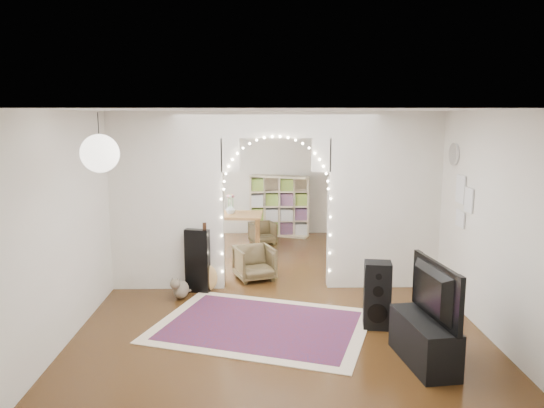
{
  "coord_description": "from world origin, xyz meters",
  "views": [
    {
      "loc": [
        -0.23,
        -7.95,
        2.65
      ],
      "look_at": [
        -0.05,
        0.3,
        1.25
      ],
      "focal_mm": 35.0,
      "sensor_mm": 36.0,
      "label": 1
    }
  ],
  "objects_px": {
    "dining_chair_left": "(255,263)",
    "dining_chair_right": "(263,233)",
    "dining_table": "(231,218)",
    "media_console": "(424,341)",
    "floor_speaker": "(377,295)",
    "acoustic_guitar": "(205,267)",
    "bookcase": "(279,206)"
  },
  "relations": [
    {
      "from": "dining_chair_left",
      "to": "dining_chair_right",
      "type": "relative_size",
      "value": 1.2
    },
    {
      "from": "dining_chair_right",
      "to": "dining_chair_left",
      "type": "bearing_deg",
      "value": -111.97
    },
    {
      "from": "floor_speaker",
      "to": "media_console",
      "type": "xyz_separation_m",
      "value": [
        0.3,
        -0.99,
        -0.17
      ]
    },
    {
      "from": "acoustic_guitar",
      "to": "dining_chair_right",
      "type": "bearing_deg",
      "value": 67.74
    },
    {
      "from": "acoustic_guitar",
      "to": "floor_speaker",
      "type": "distance_m",
      "value": 2.68
    },
    {
      "from": "bookcase",
      "to": "floor_speaker",
      "type": "bearing_deg",
      "value": -57.93
    },
    {
      "from": "acoustic_guitar",
      "to": "dining_table",
      "type": "xyz_separation_m",
      "value": [
        0.25,
        2.35,
        0.29
      ]
    },
    {
      "from": "floor_speaker",
      "to": "dining_chair_left",
      "type": "bearing_deg",
      "value": 136.2
    },
    {
      "from": "floor_speaker",
      "to": "dining_table",
      "type": "distance_m",
      "value": 4.27
    },
    {
      "from": "floor_speaker",
      "to": "bookcase",
      "type": "height_order",
      "value": "bookcase"
    },
    {
      "from": "dining_chair_left",
      "to": "dining_chair_right",
      "type": "bearing_deg",
      "value": 66.84
    },
    {
      "from": "bookcase",
      "to": "dining_chair_left",
      "type": "bearing_deg",
      "value": -78.57
    },
    {
      "from": "media_console",
      "to": "dining_table",
      "type": "relative_size",
      "value": 0.8
    },
    {
      "from": "floor_speaker",
      "to": "dining_chair_right",
      "type": "bearing_deg",
      "value": 116.16
    },
    {
      "from": "bookcase",
      "to": "dining_chair_left",
      "type": "xyz_separation_m",
      "value": [
        -0.5,
        -3.15,
        -0.39
      ]
    },
    {
      "from": "floor_speaker",
      "to": "dining_chair_left",
      "type": "relative_size",
      "value": 1.41
    },
    {
      "from": "floor_speaker",
      "to": "dining_chair_left",
      "type": "xyz_separation_m",
      "value": [
        -1.55,
        1.99,
        -0.15
      ]
    },
    {
      "from": "bookcase",
      "to": "dining_chair_left",
      "type": "distance_m",
      "value": 3.21
    },
    {
      "from": "acoustic_guitar",
      "to": "dining_table",
      "type": "height_order",
      "value": "acoustic_guitar"
    },
    {
      "from": "floor_speaker",
      "to": "media_console",
      "type": "distance_m",
      "value": 1.04
    },
    {
      "from": "floor_speaker",
      "to": "dining_table",
      "type": "height_order",
      "value": "floor_speaker"
    },
    {
      "from": "media_console",
      "to": "dining_chair_right",
      "type": "xyz_separation_m",
      "value": [
        -1.71,
        5.37,
        -0.02
      ]
    },
    {
      "from": "dining_chair_right",
      "to": "media_console",
      "type": "bearing_deg",
      "value": -90.98
    },
    {
      "from": "floor_speaker",
      "to": "media_console",
      "type": "bearing_deg",
      "value": -65.09
    },
    {
      "from": "acoustic_guitar",
      "to": "floor_speaker",
      "type": "height_order",
      "value": "acoustic_guitar"
    },
    {
      "from": "acoustic_guitar",
      "to": "bookcase",
      "type": "relative_size",
      "value": 0.68
    },
    {
      "from": "acoustic_guitar",
      "to": "bookcase",
      "type": "xyz_separation_m",
      "value": [
        1.24,
        3.75,
        0.27
      ]
    },
    {
      "from": "acoustic_guitar",
      "to": "dining_chair_left",
      "type": "height_order",
      "value": "acoustic_guitar"
    },
    {
      "from": "media_console",
      "to": "dining_table",
      "type": "distance_m",
      "value": 5.29
    },
    {
      "from": "media_console",
      "to": "dining_chair_left",
      "type": "relative_size",
      "value": 1.67
    },
    {
      "from": "acoustic_guitar",
      "to": "floor_speaker",
      "type": "xyz_separation_m",
      "value": [
        2.29,
        -1.39,
        0.03
      ]
    },
    {
      "from": "dining_table",
      "to": "dining_chair_right",
      "type": "xyz_separation_m",
      "value": [
        0.62,
        0.64,
        -0.45
      ]
    }
  ]
}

